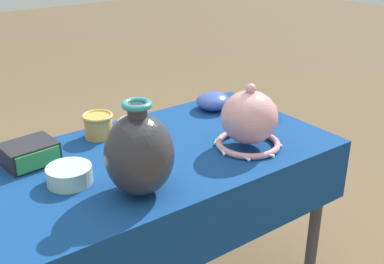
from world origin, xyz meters
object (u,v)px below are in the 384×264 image
object	(u,v)px
vase_dome_bell	(249,121)
mosaic_tile_box	(30,153)
pot_squat_celadon	(69,175)
bowl_shallow_cobalt	(213,101)
bowl_shallow_porcelain	(136,122)
vase_tall_bulbous	(139,154)
cup_wide_ochre	(98,125)
bowl_shallow_terracotta	(258,109)

from	to	relation	value
vase_dome_bell	mosaic_tile_box	world-z (taller)	vase_dome_bell
pot_squat_celadon	mosaic_tile_box	bearing A→B (deg)	104.48
mosaic_tile_box	pot_squat_celadon	size ratio (longest dim) A/B	1.28
bowl_shallow_cobalt	pot_squat_celadon	bearing A→B (deg)	-162.80
mosaic_tile_box	bowl_shallow_cobalt	xyz separation A→B (m)	(0.76, 0.03, 0.00)
bowl_shallow_porcelain	mosaic_tile_box	bearing A→B (deg)	-174.07
vase_tall_bulbous	pot_squat_celadon	bearing A→B (deg)	130.44
bowl_shallow_cobalt	bowl_shallow_porcelain	world-z (taller)	bowl_shallow_cobalt
mosaic_tile_box	cup_wide_ochre	bearing A→B (deg)	6.21
cup_wide_ochre	mosaic_tile_box	bearing A→B (deg)	-168.54
cup_wide_ochre	pot_squat_celadon	bearing A→B (deg)	-131.02
vase_dome_bell	mosaic_tile_box	xyz separation A→B (m)	(-0.64, 0.32, -0.06)
mosaic_tile_box	bowl_shallow_porcelain	bearing A→B (deg)	0.68
bowl_shallow_terracotta	vase_dome_bell	bearing A→B (deg)	-140.96
mosaic_tile_box	bowl_shallow_cobalt	bearing A→B (deg)	-3.22
cup_wide_ochre	bowl_shallow_terracotta	xyz separation A→B (m)	(0.58, -0.21, -0.01)
mosaic_tile_box	cup_wide_ochre	xyz separation A→B (m)	(0.27, 0.05, 0.01)
vase_tall_bulbous	pot_squat_celadon	xyz separation A→B (m)	(-0.14, 0.17, -0.10)
mosaic_tile_box	bowl_shallow_terracotta	size ratio (longest dim) A/B	1.14
bowl_shallow_terracotta	pot_squat_celadon	distance (m)	0.79
vase_tall_bulbous	bowl_shallow_cobalt	xyz separation A→B (m)	(0.57, 0.39, -0.09)
mosaic_tile_box	bowl_shallow_terracotta	distance (m)	0.86
pot_squat_celadon	bowl_shallow_terracotta	bearing A→B (deg)	2.85
vase_dome_bell	bowl_shallow_terracotta	bearing A→B (deg)	39.04
vase_dome_bell	mosaic_tile_box	distance (m)	0.72
vase_dome_bell	cup_wide_ochre	xyz separation A→B (m)	(-0.38, 0.37, -0.05)
cup_wide_ochre	bowl_shallow_porcelain	distance (m)	0.15
vase_dome_bell	mosaic_tile_box	bearing A→B (deg)	153.55
cup_wide_ochre	bowl_shallow_terracotta	world-z (taller)	cup_wide_ochre
vase_dome_bell	bowl_shallow_cobalt	xyz separation A→B (m)	(0.12, 0.35, -0.06)
mosaic_tile_box	vase_tall_bulbous	bearing A→B (deg)	-67.15
mosaic_tile_box	pot_squat_celadon	world-z (taller)	mosaic_tile_box
mosaic_tile_box	bowl_shallow_cobalt	distance (m)	0.76
vase_dome_bell	pot_squat_celadon	xyz separation A→B (m)	(-0.59, 0.13, -0.07)
vase_dome_bell	cup_wide_ochre	world-z (taller)	vase_dome_bell
vase_tall_bulbous	bowl_shallow_terracotta	bearing A→B (deg)	17.65
vase_tall_bulbous	bowl_shallow_terracotta	xyz separation A→B (m)	(0.65, 0.21, -0.08)
vase_dome_bell	bowl_shallow_cobalt	bearing A→B (deg)	70.51
vase_dome_bell	cup_wide_ochre	distance (m)	0.53
vase_dome_bell	pot_squat_celadon	world-z (taller)	vase_dome_bell
pot_squat_celadon	vase_tall_bulbous	bearing A→B (deg)	-49.56
mosaic_tile_box	bowl_shallow_porcelain	xyz separation A→B (m)	(0.41, 0.04, -0.01)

